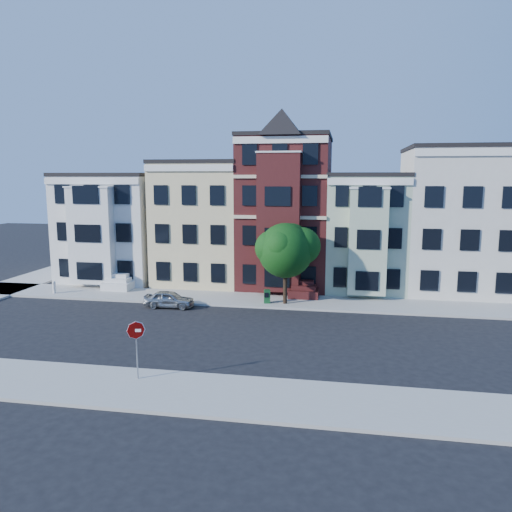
% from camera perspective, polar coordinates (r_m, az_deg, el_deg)
% --- Properties ---
extents(ground, '(120.00, 120.00, 0.00)m').
position_cam_1_polar(ground, '(28.78, -0.04, -9.18)').
color(ground, black).
extents(far_sidewalk, '(60.00, 4.00, 0.15)m').
position_cam_1_polar(far_sidewalk, '(36.34, 2.20, -5.16)').
color(far_sidewalk, '#9E9B93').
rests_on(far_sidewalk, ground).
extents(near_sidewalk, '(60.00, 4.00, 0.15)m').
position_cam_1_polar(near_sidewalk, '(21.46, -3.98, -15.58)').
color(near_sidewalk, '#9E9B93').
rests_on(near_sidewalk, ground).
extents(house_white, '(8.00, 9.00, 9.00)m').
position_cam_1_polar(house_white, '(46.12, -15.40, 3.15)').
color(house_white, silver).
rests_on(house_white, ground).
extents(house_yellow, '(7.00, 9.00, 10.00)m').
position_cam_1_polar(house_yellow, '(43.24, -5.79, 3.72)').
color(house_yellow, beige).
rests_on(house_yellow, ground).
extents(house_brown, '(7.00, 9.00, 12.00)m').
position_cam_1_polar(house_brown, '(41.78, 3.50, 4.94)').
color(house_brown, '#3C1312').
rests_on(house_brown, ground).
extents(house_green, '(6.00, 9.00, 9.00)m').
position_cam_1_polar(house_green, '(41.67, 12.40, 2.66)').
color(house_green, '#A5B697').
rests_on(house_green, ground).
extents(house_cream, '(8.00, 9.00, 11.00)m').
position_cam_1_polar(house_cream, '(42.43, 21.95, 3.68)').
color(house_cream, beige).
rests_on(house_cream, ground).
extents(street_tree, '(7.10, 7.10, 7.04)m').
position_cam_1_polar(street_tree, '(34.69, 3.39, 0.21)').
color(street_tree, '#11480F').
rests_on(street_tree, far_sidewalk).
extents(parked_car, '(3.51, 1.49, 1.18)m').
position_cam_1_polar(parked_car, '(35.24, -9.89, -4.88)').
color(parked_car, '#9CA0A3').
rests_on(parked_car, ground).
extents(newspaper_box, '(0.50, 0.46, 0.96)m').
position_cam_1_polar(newspaper_box, '(35.35, 1.27, -4.63)').
color(newspaper_box, '#174E24').
rests_on(newspaper_box, far_sidewalk).
extents(fire_hydrant, '(0.27, 0.27, 0.74)m').
position_cam_1_polar(fire_hydrant, '(41.32, -22.07, -3.45)').
color(fire_hydrant, beige).
rests_on(fire_hydrant, far_sidewalk).
extents(stop_sign, '(0.82, 0.28, 2.97)m').
position_cam_1_polar(stop_sign, '(22.87, -13.47, -10.02)').
color(stop_sign, '#AD0603').
rests_on(stop_sign, near_sidewalk).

